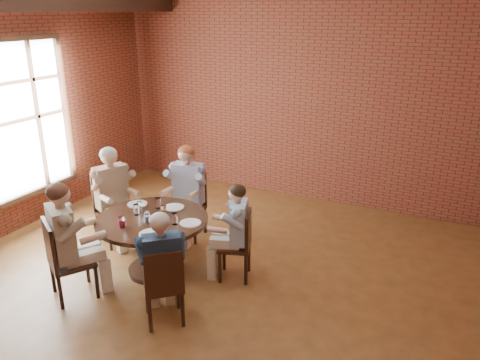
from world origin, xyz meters
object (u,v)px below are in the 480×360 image
at_px(diner_e, 162,268).
at_px(chair_d, 62,257).
at_px(chair_a, 240,243).
at_px(chair_b, 190,202).
at_px(diner_a, 234,232).
at_px(diner_b, 187,193).
at_px(chair_c, 112,206).
at_px(smartphone, 149,238).
at_px(diner_c, 114,196).
at_px(chair_e, 164,284).
at_px(dining_table, 153,234).
at_px(diner_d, 69,241).

bearing_deg(diner_e, chair_d, -34.62).
xyz_separation_m(chair_a, chair_b, (-1.20, 0.76, 0.04)).
bearing_deg(chair_a, diner_a, -90.00).
height_order(diner_b, chair_c, diner_b).
xyz_separation_m(diner_b, smartphone, (0.44, -1.49, 0.06)).
bearing_deg(diner_c, chair_a, -68.26).
relative_size(chair_a, chair_c, 0.91).
bearing_deg(smartphone, chair_c, 128.44).
xyz_separation_m(diner_c, chair_e, (1.72, -1.28, -0.20)).
distance_m(chair_a, diner_b, 1.38).
bearing_deg(diner_a, diner_c, -112.14).
xyz_separation_m(diner_a, chair_e, (-0.24, -1.16, -0.12)).
relative_size(dining_table, chair_c, 1.42).
distance_m(diner_c, diner_d, 1.37).
bearing_deg(diner_a, diner_d, -70.52).
bearing_deg(diner_e, diner_b, -106.71).
bearing_deg(dining_table, diner_d, -121.94).
bearing_deg(dining_table, chair_e, -48.53).
bearing_deg(chair_d, chair_b, -69.78).
bearing_deg(diner_d, chair_c, -36.01).
xyz_separation_m(diner_b, chair_e, (0.88, -1.86, -0.20)).
bearing_deg(chair_c, diner_c, -90.00).
xyz_separation_m(chair_b, diner_b, (0.01, -0.09, 0.17)).
bearing_deg(diner_a, chair_c, -113.08).
xyz_separation_m(chair_b, chair_e, (0.89, -1.95, -0.03)).
xyz_separation_m(chair_a, chair_e, (-0.30, -1.18, 0.01)).
bearing_deg(diner_d, diner_b, -69.71).
bearing_deg(chair_c, dining_table, -90.00).
bearing_deg(chair_b, diner_b, -90.00).
height_order(diner_a, diner_b, diner_b).
bearing_deg(dining_table, chair_c, 155.42).
relative_size(diner_a, diner_b, 0.90).
xyz_separation_m(chair_b, diner_c, (-0.83, -0.66, 0.18)).
xyz_separation_m(chair_d, smartphone, (0.88, 0.46, 0.23)).
height_order(chair_e, smartphone, chair_e).
relative_size(diner_b, smartphone, 11.14).
bearing_deg(chair_b, diner_e, -73.94).
relative_size(diner_d, diner_e, 1.10).
bearing_deg(diner_c, diner_a, -69.03).
xyz_separation_m(diner_a, smartphone, (-0.67, -0.80, 0.14)).
bearing_deg(chair_a, chair_c, -112.32).
relative_size(chair_b, diner_e, 0.75).
relative_size(chair_a, chair_b, 0.92).
relative_size(diner_c, chair_d, 1.43).
xyz_separation_m(chair_b, chair_d, (-0.42, -2.04, 0.01)).
bearing_deg(chair_d, chair_a, -109.81).
height_order(chair_d, diner_d, diner_d).
height_order(diner_c, diner_e, diner_c).
relative_size(dining_table, chair_e, 1.52).
bearing_deg(diner_a, chair_a, 90.00).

